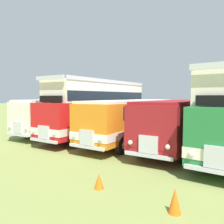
{
  "coord_description": "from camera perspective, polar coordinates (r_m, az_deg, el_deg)",
  "views": [
    {
      "loc": [
        0.99,
        -14.29,
        3.26
      ],
      "look_at": [
        -8.69,
        0.33,
        2.03
      ],
      "focal_mm": 36.01,
      "sensor_mm": 36.0,
      "label": 1
    }
  ],
  "objects": [
    {
      "name": "bus_fourth_in_row",
      "position": [
        14.9,
        16.65,
        -1.97
      ],
      "size": [
        2.85,
        10.11,
        2.99
      ],
      "color": "maroon",
      "rests_on": "ground"
    },
    {
      "name": "cone_mid_row",
      "position": [
        6.92,
        15.67,
        -20.87
      ],
      "size": [
        0.36,
        0.36,
        0.73
      ],
      "primitive_type": "cone",
      "color": "orange",
      "rests_on": "ground"
    },
    {
      "name": "bus_third_in_row",
      "position": [
        15.95,
        5.02,
        -1.43
      ],
      "size": [
        2.65,
        9.96,
        2.99
      ],
      "color": "orange",
      "rests_on": "ground"
    },
    {
      "name": "cone_near_end",
      "position": [
        8.29,
        -3.32,
        -17.08
      ],
      "size": [
        0.36,
        0.36,
        0.55
      ],
      "primitive_type": "cone",
      "color": "orange",
      "rests_on": "ground"
    },
    {
      "name": "bus_second_in_row",
      "position": [
        18.25,
        -3.05,
        1.19
      ],
      "size": [
        2.73,
        11.46,
        4.52
      ],
      "color": "red",
      "rests_on": "ground"
    },
    {
      "name": "bus_first_in_row",
      "position": [
        20.12,
        -11.32,
        -0.37
      ],
      "size": [
        2.81,
        9.95,
        2.99
      ],
      "color": "silver",
      "rests_on": "ground"
    }
  ]
}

